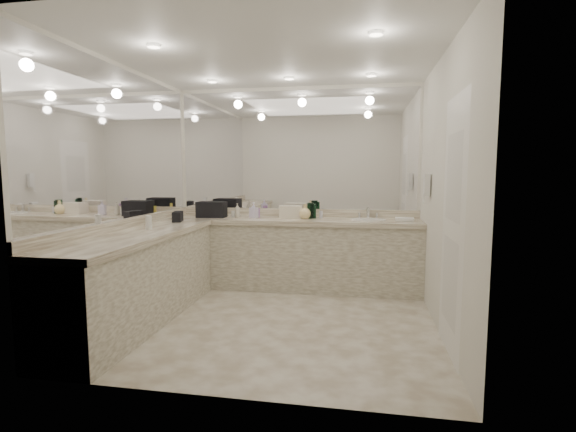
% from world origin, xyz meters
% --- Properties ---
extents(floor, '(3.20, 3.20, 0.00)m').
position_xyz_m(floor, '(0.00, 0.00, 0.00)').
color(floor, beige).
rests_on(floor, ground).
extents(ceiling, '(3.20, 3.20, 0.00)m').
position_xyz_m(ceiling, '(0.00, 0.00, 2.60)').
color(ceiling, white).
rests_on(ceiling, floor).
extents(wall_back, '(3.20, 0.02, 2.60)m').
position_xyz_m(wall_back, '(0.00, 1.50, 1.30)').
color(wall_back, silver).
rests_on(wall_back, floor).
extents(wall_left, '(0.02, 3.00, 2.60)m').
position_xyz_m(wall_left, '(-1.60, 0.00, 1.30)').
color(wall_left, silver).
rests_on(wall_left, floor).
extents(wall_right, '(0.02, 3.00, 2.60)m').
position_xyz_m(wall_right, '(1.60, 0.00, 1.30)').
color(wall_right, silver).
rests_on(wall_right, floor).
extents(vanity_back_base, '(3.20, 0.60, 0.84)m').
position_xyz_m(vanity_back_base, '(0.00, 1.20, 0.42)').
color(vanity_back_base, beige).
rests_on(vanity_back_base, floor).
extents(vanity_back_top, '(3.20, 0.64, 0.06)m').
position_xyz_m(vanity_back_top, '(0.00, 1.19, 0.87)').
color(vanity_back_top, beige).
rests_on(vanity_back_top, vanity_back_base).
extents(vanity_left_base, '(0.60, 2.40, 0.84)m').
position_xyz_m(vanity_left_base, '(-1.30, -0.30, 0.42)').
color(vanity_left_base, beige).
rests_on(vanity_left_base, floor).
extents(vanity_left_top, '(0.64, 2.42, 0.06)m').
position_xyz_m(vanity_left_top, '(-1.29, -0.30, 0.87)').
color(vanity_left_top, beige).
rests_on(vanity_left_top, vanity_left_base).
extents(backsplash_back, '(3.20, 0.04, 0.10)m').
position_xyz_m(backsplash_back, '(0.00, 1.48, 0.95)').
color(backsplash_back, beige).
rests_on(backsplash_back, vanity_back_top).
extents(backsplash_left, '(0.04, 3.00, 0.10)m').
position_xyz_m(backsplash_left, '(-1.58, 0.00, 0.95)').
color(backsplash_left, beige).
rests_on(backsplash_left, vanity_left_top).
extents(mirror_back, '(3.12, 0.01, 1.55)m').
position_xyz_m(mirror_back, '(0.00, 1.49, 1.77)').
color(mirror_back, white).
rests_on(mirror_back, wall_back).
extents(mirror_left, '(0.01, 2.92, 1.55)m').
position_xyz_m(mirror_left, '(-1.59, 0.00, 1.77)').
color(mirror_left, white).
rests_on(mirror_left, wall_left).
extents(sink, '(0.44, 0.44, 0.03)m').
position_xyz_m(sink, '(0.95, 1.20, 0.90)').
color(sink, white).
rests_on(sink, vanity_back_top).
extents(faucet, '(0.24, 0.16, 0.14)m').
position_xyz_m(faucet, '(0.95, 1.41, 0.97)').
color(faucet, silver).
rests_on(faucet, vanity_back_top).
extents(wall_phone, '(0.06, 0.10, 0.24)m').
position_xyz_m(wall_phone, '(1.56, 0.70, 1.35)').
color(wall_phone, white).
rests_on(wall_phone, wall_right).
extents(door, '(0.02, 0.82, 2.10)m').
position_xyz_m(door, '(1.59, -0.50, 1.05)').
color(door, white).
rests_on(door, wall_right).
extents(black_toiletry_bag, '(0.38, 0.25, 0.21)m').
position_xyz_m(black_toiletry_bag, '(-1.07, 1.16, 1.00)').
color(black_toiletry_bag, black).
rests_on(black_toiletry_bag, vanity_back_top).
extents(black_bag_spill, '(0.15, 0.24, 0.12)m').
position_xyz_m(black_bag_spill, '(-1.30, 0.64, 0.96)').
color(black_bag_spill, black).
rests_on(black_bag_spill, vanity_left_top).
extents(cream_cosmetic_case, '(0.31, 0.22, 0.17)m').
position_xyz_m(cream_cosmetic_case, '(-0.04, 1.27, 0.98)').
color(cream_cosmetic_case, beige).
rests_on(cream_cosmetic_case, vanity_back_top).
extents(hand_towel, '(0.23, 0.16, 0.04)m').
position_xyz_m(hand_towel, '(1.38, 1.17, 0.92)').
color(hand_towel, white).
rests_on(hand_towel, vanity_back_top).
extents(lotion_left, '(0.06, 0.06, 0.14)m').
position_xyz_m(lotion_left, '(-1.30, -0.06, 0.97)').
color(lotion_left, white).
rests_on(lotion_left, vanity_left_top).
extents(soap_bottle_a, '(0.08, 0.08, 0.19)m').
position_xyz_m(soap_bottle_a, '(-0.73, 1.20, 0.99)').
color(soap_bottle_a, beige).
rests_on(soap_bottle_a, vanity_back_top).
extents(soap_bottle_b, '(0.11, 0.12, 0.20)m').
position_xyz_m(soap_bottle_b, '(-0.51, 1.19, 1.00)').
color(soap_bottle_b, silver).
rests_on(soap_bottle_b, vanity_back_top).
extents(soap_bottle_c, '(0.16, 0.16, 0.19)m').
position_xyz_m(soap_bottle_c, '(0.16, 1.20, 1.00)').
color(soap_bottle_c, '#FEE199').
rests_on(soap_bottle_c, vanity_back_top).
extents(green_bottle_0, '(0.07, 0.07, 0.20)m').
position_xyz_m(green_bottle_0, '(0.23, 1.25, 1.00)').
color(green_bottle_0, '#104328').
rests_on(green_bottle_0, vanity_back_top).
extents(green_bottle_1, '(0.07, 0.07, 0.20)m').
position_xyz_m(green_bottle_1, '(0.22, 1.27, 1.00)').
color(green_bottle_1, '#104328').
rests_on(green_bottle_1, vanity_back_top).
extents(green_bottle_2, '(0.07, 0.07, 0.18)m').
position_xyz_m(green_bottle_2, '(0.26, 1.26, 0.99)').
color(green_bottle_2, '#104328').
rests_on(green_bottle_2, vanity_back_top).
extents(amenity_bottle_0, '(0.05, 0.05, 0.09)m').
position_xyz_m(amenity_bottle_0, '(0.35, 1.32, 0.95)').
color(amenity_bottle_0, silver).
rests_on(amenity_bottle_0, vanity_back_top).
extents(amenity_bottle_1, '(0.05, 0.05, 0.06)m').
position_xyz_m(amenity_bottle_1, '(0.10, 1.31, 0.93)').
color(amenity_bottle_1, white).
rests_on(amenity_bottle_1, vanity_back_top).
extents(amenity_bottle_2, '(0.05, 0.05, 0.06)m').
position_xyz_m(amenity_bottle_2, '(-1.05, 1.17, 0.93)').
color(amenity_bottle_2, '#3F3F4C').
rests_on(amenity_bottle_2, vanity_back_top).
extents(amenity_bottle_3, '(0.05, 0.05, 0.08)m').
position_xyz_m(amenity_bottle_3, '(-0.79, 1.21, 0.94)').
color(amenity_bottle_3, white).
rests_on(amenity_bottle_3, vanity_back_top).
extents(amenity_bottle_4, '(0.06, 0.06, 0.13)m').
position_xyz_m(amenity_bottle_4, '(-0.12, 1.26, 0.97)').
color(amenity_bottle_4, silver).
rests_on(amenity_bottle_4, vanity_back_top).
extents(amenity_bottle_5, '(0.06, 0.06, 0.12)m').
position_xyz_m(amenity_bottle_5, '(-0.47, 1.27, 0.96)').
color(amenity_bottle_5, '#9966B2').
rests_on(amenity_bottle_5, vanity_back_top).
extents(amenity_bottle_6, '(0.04, 0.04, 0.13)m').
position_xyz_m(amenity_bottle_6, '(-1.27, 1.24, 0.97)').
color(amenity_bottle_6, '#F2D84C').
rests_on(amenity_bottle_6, vanity_back_top).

